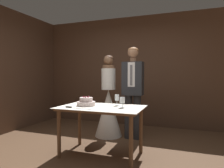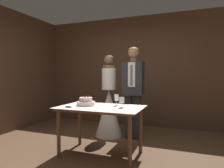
{
  "view_description": "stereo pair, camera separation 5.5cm",
  "coord_description": "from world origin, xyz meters",
  "px_view_note": "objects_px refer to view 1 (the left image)",
  "views": [
    {
      "loc": [
        1.18,
        -2.66,
        1.22
      ],
      "look_at": [
        -0.02,
        0.6,
        1.08
      ],
      "focal_mm": 32.0,
      "sensor_mm": 36.0,
      "label": 1
    },
    {
      "loc": [
        1.23,
        -2.64,
        1.22
      ],
      "look_at": [
        -0.02,
        0.6,
        1.08
      ],
      "focal_mm": 32.0,
      "sensor_mm": 36.0,
      "label": 2
    }
  ],
  "objects_px": {
    "tiered_cake": "(86,102)",
    "wine_glass_near": "(122,100)",
    "cake_table": "(101,113)",
    "cake_knife": "(73,108)",
    "bride": "(108,107)",
    "groom": "(133,88)",
    "wine_glass_middle": "(117,98)"
  },
  "relations": [
    {
      "from": "cake_table",
      "to": "wine_glass_middle",
      "type": "height_order",
      "value": "wine_glass_middle"
    },
    {
      "from": "groom",
      "to": "tiered_cake",
      "type": "bearing_deg",
      "value": -119.0
    },
    {
      "from": "bride",
      "to": "tiered_cake",
      "type": "bearing_deg",
      "value": -90.85
    },
    {
      "from": "bride",
      "to": "wine_glass_near",
      "type": "bearing_deg",
      "value": -58.13
    },
    {
      "from": "tiered_cake",
      "to": "cake_knife",
      "type": "height_order",
      "value": "tiered_cake"
    },
    {
      "from": "cake_knife",
      "to": "groom",
      "type": "distance_m",
      "value": 1.36
    },
    {
      "from": "cake_knife",
      "to": "wine_glass_near",
      "type": "relative_size",
      "value": 2.75
    },
    {
      "from": "wine_glass_near",
      "to": "wine_glass_middle",
      "type": "distance_m",
      "value": 0.22
    },
    {
      "from": "cake_knife",
      "to": "groom",
      "type": "xyz_separation_m",
      "value": [
        0.59,
        1.21,
        0.23
      ]
    },
    {
      "from": "wine_glass_middle",
      "to": "bride",
      "type": "distance_m",
      "value": 0.94
    },
    {
      "from": "cake_knife",
      "to": "cake_table",
      "type": "bearing_deg",
      "value": 42.05
    },
    {
      "from": "cake_table",
      "to": "wine_glass_middle",
      "type": "relative_size",
      "value": 7.16
    },
    {
      "from": "cake_table",
      "to": "bride",
      "type": "bearing_deg",
      "value": 104.81
    },
    {
      "from": "cake_table",
      "to": "wine_glass_near",
      "type": "relative_size",
      "value": 8.11
    },
    {
      "from": "cake_knife",
      "to": "wine_glass_near",
      "type": "distance_m",
      "value": 0.73
    },
    {
      "from": "tiered_cake",
      "to": "groom",
      "type": "relative_size",
      "value": 0.16
    },
    {
      "from": "cake_knife",
      "to": "wine_glass_near",
      "type": "bearing_deg",
      "value": 26.44
    },
    {
      "from": "tiered_cake",
      "to": "cake_knife",
      "type": "distance_m",
      "value": 0.29
    },
    {
      "from": "wine_glass_near",
      "to": "groom",
      "type": "distance_m",
      "value": 0.95
    },
    {
      "from": "bride",
      "to": "cake_table",
      "type": "bearing_deg",
      "value": -75.19
    },
    {
      "from": "tiered_cake",
      "to": "cake_knife",
      "type": "xyz_separation_m",
      "value": [
        -0.07,
        -0.27,
        -0.05
      ]
    },
    {
      "from": "cake_table",
      "to": "tiered_cake",
      "type": "distance_m",
      "value": 0.3
    },
    {
      "from": "cake_table",
      "to": "groom",
      "type": "height_order",
      "value": "groom"
    },
    {
      "from": "cake_knife",
      "to": "bride",
      "type": "distance_m",
      "value": 1.23
    },
    {
      "from": "cake_knife",
      "to": "wine_glass_middle",
      "type": "distance_m",
      "value": 0.69
    },
    {
      "from": "cake_table",
      "to": "cake_knife",
      "type": "relative_size",
      "value": 2.94
    },
    {
      "from": "tiered_cake",
      "to": "cake_table",
      "type": "bearing_deg",
      "value": -3.84
    },
    {
      "from": "tiered_cake",
      "to": "wine_glass_middle",
      "type": "distance_m",
      "value": 0.49
    },
    {
      "from": "tiered_cake",
      "to": "wine_glass_near",
      "type": "distance_m",
      "value": 0.6
    },
    {
      "from": "cake_table",
      "to": "wine_glass_near",
      "type": "bearing_deg",
      "value": 2.25
    },
    {
      "from": "bride",
      "to": "groom",
      "type": "xyz_separation_m",
      "value": [
        0.51,
        -0.0,
        0.39
      ]
    },
    {
      "from": "cake_table",
      "to": "cake_knife",
      "type": "distance_m",
      "value": 0.43
    }
  ]
}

